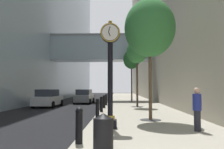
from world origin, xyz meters
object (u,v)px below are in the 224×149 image
(street_tree_near, at_px, (150,28))
(car_grey_mid, at_px, (84,97))
(street_tree_mid_far, at_px, (132,60))
(trash_bin, at_px, (103,133))
(bollard_sixth, at_px, (106,99))
(pedestrian_walking, at_px, (197,108))
(car_silver_near, at_px, (48,98))
(bollard_nearest, at_px, (79,125))
(bollard_fifth, at_px, (104,101))
(street_clock, at_px, (110,68))
(bollard_fourth, at_px, (101,104))
(street_tree_mid_near, at_px, (137,52))
(bollard_third, at_px, (97,107))

(street_tree_near, distance_m, car_grey_mid, 16.57)
(street_tree_mid_far, distance_m, trash_bin, 24.29)
(bollard_sixth, distance_m, pedestrian_walking, 14.45)
(street_tree_near, relative_size, car_grey_mid, 1.59)
(trash_bin, xyz_separation_m, car_silver_near, (-6.38, 16.43, 0.14))
(bollard_nearest, bearing_deg, bollard_fifth, 90.00)
(bollard_nearest, bearing_deg, trash_bin, -54.50)
(street_clock, height_order, car_grey_mid, street_clock)
(bollard_fourth, xyz_separation_m, car_silver_near, (-5.56, 5.69, 0.10))
(pedestrian_walking, xyz_separation_m, car_grey_mid, (-7.11, 18.10, -0.25))
(car_grey_mid, bearing_deg, trash_bin, -80.47)
(bollard_sixth, bearing_deg, trash_bin, -87.27)
(bollard_fourth, relative_size, pedestrian_walking, 0.64)
(bollard_sixth, distance_m, trash_bin, 17.15)
(bollard_fourth, distance_m, pedestrian_walking, 8.57)
(bollard_nearest, relative_size, street_tree_mid_near, 0.18)
(street_tree_near, relative_size, car_silver_near, 1.52)
(bollard_fifth, distance_m, trash_bin, 13.95)
(street_tree_mid_far, bearing_deg, street_tree_mid_near, -90.00)
(bollard_fourth, distance_m, car_grey_mid, 11.06)
(pedestrian_walking, bearing_deg, car_grey_mid, 111.43)
(bollard_fifth, relative_size, car_silver_near, 0.26)
(street_clock, height_order, street_tree_mid_near, street_tree_mid_near)
(bollard_fourth, bearing_deg, street_tree_near, -55.74)
(bollard_fourth, height_order, car_silver_near, car_silver_near)
(car_silver_near, bearing_deg, bollard_third, -57.96)
(street_tree_mid_near, bearing_deg, bollard_sixth, 145.10)
(bollard_nearest, distance_m, car_grey_mid, 20.49)
(pedestrian_walking, bearing_deg, bollard_sixth, 107.40)
(street_tree_near, height_order, street_tree_mid_far, street_tree_mid_far)
(street_tree_mid_far, bearing_deg, trash_bin, -95.03)
(bollard_fourth, height_order, bollard_fifth, same)
(street_clock, height_order, trash_bin, street_clock)
(street_tree_near, height_order, car_silver_near, street_tree_near)
(bollard_fifth, bearing_deg, bollard_third, -90.00)
(street_tree_mid_near, distance_m, trash_bin, 15.86)
(street_tree_mid_near, bearing_deg, car_grey_mid, 131.90)
(street_tree_mid_far, distance_m, car_grey_mid, 7.67)
(street_tree_near, relative_size, street_tree_mid_far, 0.99)
(street_tree_mid_far, distance_m, pedestrian_walking, 20.90)
(pedestrian_walking, bearing_deg, bollard_fifth, 112.20)
(trash_bin, bearing_deg, street_tree_mid_near, 82.12)
(bollard_fifth, xyz_separation_m, trash_bin, (0.82, -13.93, -0.04))
(bollard_fifth, xyz_separation_m, pedestrian_walking, (4.32, -10.59, 0.33))
(bollard_third, xyz_separation_m, pedestrian_walking, (4.32, -4.20, 0.33))
(bollard_nearest, bearing_deg, bollard_fourth, 90.00)
(bollard_fifth, distance_m, street_tree_near, 9.10)
(bollard_sixth, height_order, pedestrian_walking, pedestrian_walking)
(bollard_nearest, distance_m, street_tree_mid_far, 23.25)
(car_silver_near, height_order, car_grey_mid, car_silver_near)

